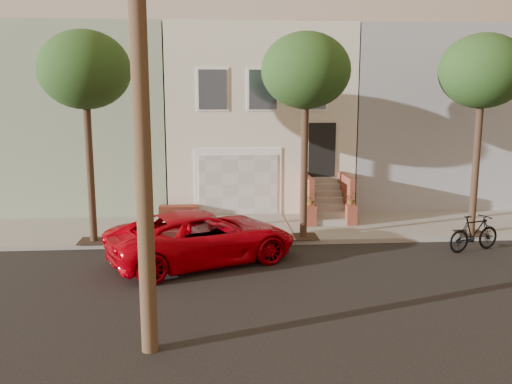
{
  "coord_description": "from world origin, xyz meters",
  "views": [
    {
      "loc": [
        -1.78,
        -12.61,
        4.67
      ],
      "look_at": [
        -0.57,
        3.0,
        1.78
      ],
      "focal_mm": 38.17,
      "sensor_mm": 36.0,
      "label": 1
    }
  ],
  "objects": [
    {
      "name": "tree_right",
      "position": [
        6.5,
        3.9,
        5.26
      ],
      "size": [
        2.7,
        2.57,
        6.3
      ],
      "color": "#2D2116",
      "rests_on": "sidewalk"
    },
    {
      "name": "house_row",
      "position": [
        0.0,
        11.19,
        3.64
      ],
      "size": [
        33.1,
        11.7,
        7.0
      ],
      "color": "beige",
      "rests_on": "sidewalk"
    },
    {
      "name": "motorcycle",
      "position": [
        5.87,
        2.45,
        0.55
      ],
      "size": [
        1.9,
        1.07,
        1.1
      ],
      "primitive_type": "imported",
      "rotation": [
        0.0,
        0.0,
        1.89
      ],
      "color": "black",
      "rests_on": "ground"
    },
    {
      "name": "tree_left",
      "position": [
        -5.5,
        3.9,
        5.26
      ],
      "size": [
        2.7,
        2.57,
        6.3
      ],
      "color": "#2D2116",
      "rests_on": "sidewalk"
    },
    {
      "name": "pickup_truck",
      "position": [
        -2.11,
        1.98,
        0.73
      ],
      "size": [
        5.77,
        4.33,
        1.46
      ],
      "primitive_type": "imported",
      "rotation": [
        0.0,
        0.0,
        1.99
      ],
      "color": "#BD000D",
      "rests_on": "ground"
    },
    {
      "name": "tree_mid",
      "position": [
        1.0,
        3.9,
        5.26
      ],
      "size": [
        2.7,
        2.57,
        6.3
      ],
      "color": "#2D2116",
      "rests_on": "sidewalk"
    },
    {
      "name": "sidewalk",
      "position": [
        0.0,
        5.35,
        0.07
      ],
      "size": [
        40.0,
        3.7,
        0.15
      ],
      "primitive_type": "cube",
      "color": "gray",
      "rests_on": "ground"
    },
    {
      "name": "ground",
      "position": [
        0.0,
        0.0,
        0.0
      ],
      "size": [
        90.0,
        90.0,
        0.0
      ],
      "primitive_type": "plane",
      "color": "black",
      "rests_on": "ground"
    }
  ]
}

